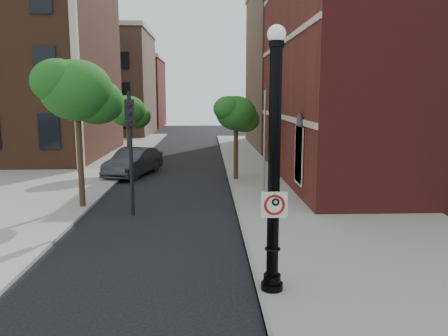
{
  "coord_description": "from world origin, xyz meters",
  "views": [
    {
      "loc": [
        0.86,
        -10.13,
        4.61
      ],
      "look_at": [
        1.33,
        2.0,
        2.62
      ],
      "focal_mm": 35.0,
      "sensor_mm": 36.0,
      "label": 1
    }
  ],
  "objects_px": {
    "parked_car": "(133,162)",
    "traffic_signal_right": "(276,134)",
    "traffic_signal_left": "(130,133)",
    "no_parking_sign": "(275,205)",
    "lamppost": "(274,176)"
  },
  "relations": [
    {
      "from": "parked_car",
      "to": "no_parking_sign",
      "type": "bearing_deg",
      "value": -53.55
    },
    {
      "from": "lamppost",
      "to": "parked_car",
      "type": "bearing_deg",
      "value": 110.22
    },
    {
      "from": "no_parking_sign",
      "to": "traffic_signal_right",
      "type": "distance_m",
      "value": 8.58
    },
    {
      "from": "no_parking_sign",
      "to": "traffic_signal_left",
      "type": "relative_size",
      "value": 0.12
    },
    {
      "from": "lamppost",
      "to": "traffic_signal_right",
      "type": "height_order",
      "value": "lamppost"
    },
    {
      "from": "traffic_signal_left",
      "to": "traffic_signal_right",
      "type": "xyz_separation_m",
      "value": [
        5.79,
        1.18,
        -0.14
      ]
    },
    {
      "from": "parked_car",
      "to": "traffic_signal_left",
      "type": "xyz_separation_m",
      "value": [
        1.4,
        -8.77,
        2.43
      ]
    },
    {
      "from": "parked_car",
      "to": "traffic_signal_right",
      "type": "xyz_separation_m",
      "value": [
        7.19,
        -7.59,
        2.29
      ]
    },
    {
      "from": "lamppost",
      "to": "traffic_signal_left",
      "type": "height_order",
      "value": "lamppost"
    },
    {
      "from": "lamppost",
      "to": "no_parking_sign",
      "type": "distance_m",
      "value": 0.64
    },
    {
      "from": "traffic_signal_left",
      "to": "no_parking_sign",
      "type": "bearing_deg",
      "value": -53.58
    },
    {
      "from": "no_parking_sign",
      "to": "traffic_signal_left",
      "type": "xyz_separation_m",
      "value": [
        -4.44,
        7.25,
        1.03
      ]
    },
    {
      "from": "parked_car",
      "to": "traffic_signal_left",
      "type": "height_order",
      "value": "traffic_signal_left"
    },
    {
      "from": "parked_car",
      "to": "traffic_signal_left",
      "type": "bearing_deg",
      "value": -64.49
    },
    {
      "from": "traffic_signal_right",
      "to": "no_parking_sign",
      "type": "bearing_deg",
      "value": -90.99
    }
  ]
}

